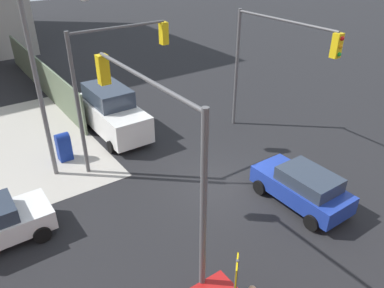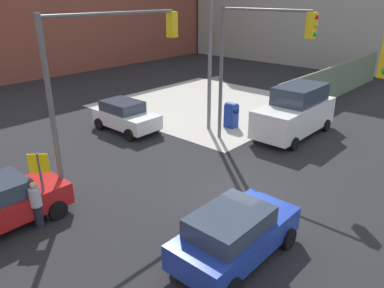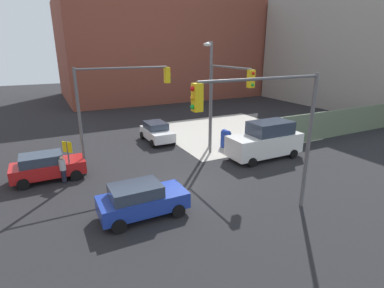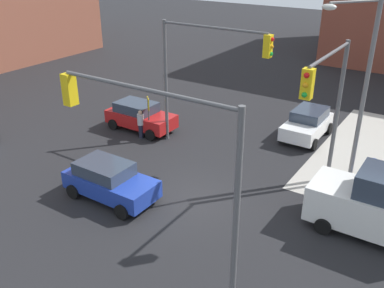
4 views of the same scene
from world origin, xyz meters
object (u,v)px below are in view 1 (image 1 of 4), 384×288
at_px(traffic_signal_ne_corner, 114,70).
at_px(hatchback_blue, 302,187).
at_px(van_white_delivery, 112,112).
at_px(mailbox_blue, 64,146).
at_px(traffic_signal_nw_corner, 155,140).
at_px(traffic_signal_se_corner, 271,55).
at_px(street_lamp_corner, 45,77).

bearing_deg(traffic_signal_ne_corner, hatchback_blue, -148.64).
bearing_deg(van_white_delivery, mailbox_blue, 111.47).
distance_m(traffic_signal_nw_corner, hatchback_blue, 7.39).
bearing_deg(traffic_signal_se_corner, van_white_delivery, 49.48).
bearing_deg(street_lamp_corner, van_white_delivery, -56.20).
distance_m(traffic_signal_ne_corner, street_lamp_corner, 2.84).
xyz_separation_m(traffic_signal_se_corner, van_white_delivery, (5.38, 6.30, -3.40)).
bearing_deg(traffic_signal_nw_corner, traffic_signal_se_corner, -64.64).
relative_size(traffic_signal_se_corner, hatchback_blue, 1.60).
bearing_deg(traffic_signal_se_corner, traffic_signal_ne_corner, 71.40).
bearing_deg(traffic_signal_ne_corner, street_lamp_corner, 80.28).
bearing_deg(traffic_signal_ne_corner, traffic_signal_nw_corner, 165.02).
xyz_separation_m(traffic_signal_nw_corner, street_lamp_corner, (7.17, 1.00, 0.04)).
height_order(mailbox_blue, van_white_delivery, van_white_delivery).
relative_size(traffic_signal_nw_corner, van_white_delivery, 1.20).
bearing_deg(van_white_delivery, traffic_signal_se_corner, -130.52).
xyz_separation_m(traffic_signal_ne_corner, mailbox_blue, (1.70, 2.29, -3.82)).
relative_size(traffic_signal_ne_corner, street_lamp_corner, 0.81).
xyz_separation_m(traffic_signal_ne_corner, street_lamp_corner, (0.48, 2.79, 0.11)).
bearing_deg(hatchback_blue, traffic_signal_nw_corner, 83.80).
height_order(mailbox_blue, hatchback_blue, hatchback_blue).
bearing_deg(mailbox_blue, traffic_signal_ne_corner, -126.58).
height_order(traffic_signal_se_corner, mailbox_blue, traffic_signal_se_corner).
relative_size(traffic_signal_nw_corner, mailbox_blue, 4.55).
distance_m(traffic_signal_nw_corner, van_white_delivery, 10.58).
distance_m(traffic_signal_se_corner, van_white_delivery, 8.96).
relative_size(traffic_signal_se_corner, street_lamp_corner, 0.81).
bearing_deg(traffic_signal_se_corner, mailbox_blue, 66.52).
relative_size(traffic_signal_se_corner, traffic_signal_ne_corner, 1.00).
distance_m(mailbox_blue, hatchback_blue, 11.33).
bearing_deg(traffic_signal_ne_corner, mailbox_blue, 53.42).
relative_size(traffic_signal_nw_corner, traffic_signal_ne_corner, 1.00).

